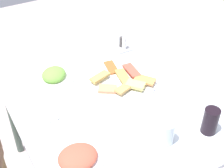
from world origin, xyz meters
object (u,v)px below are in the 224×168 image
(fork, at_px, (46,110))
(spoon, at_px, (39,112))
(drinking_glass, at_px, (166,132))
(paper_napkin, at_px, (43,112))
(condiment_caddy, at_px, (123,46))
(soda_can, at_px, (210,121))
(pide_platter, at_px, (122,81))
(salad_plate_greens, at_px, (54,76))
(dining_table, at_px, (105,105))
(salad_plate_rice, at_px, (78,158))

(fork, height_order, spoon, same)
(drinking_glass, distance_m, spoon, 0.58)
(paper_napkin, height_order, condiment_caddy, condiment_caddy)
(soda_can, xyz_separation_m, drinking_glass, (0.04, 0.20, -0.01))
(fork, distance_m, spoon, 0.04)
(paper_napkin, xyz_separation_m, condiment_caddy, (0.28, -0.61, 0.02))
(soda_can, xyz_separation_m, condiment_caddy, (0.75, -0.03, -0.04))
(condiment_caddy, bearing_deg, pide_platter, 148.23)
(salad_plate_greens, relative_size, condiment_caddy, 2.31)
(dining_table, height_order, salad_plate_rice, salad_plate_rice)
(spoon, bearing_deg, dining_table, -106.55)
(spoon, bearing_deg, condiment_caddy, -78.40)
(dining_table, distance_m, spoon, 0.34)
(dining_table, xyz_separation_m, fork, (0.02, 0.30, 0.08))
(spoon, bearing_deg, salad_plate_rice, 173.66)
(salad_plate_greens, relative_size, fork, 1.23)
(salad_plate_rice, distance_m, soda_can, 0.57)
(salad_plate_greens, relative_size, paper_napkin, 1.76)
(drinking_glass, xyz_separation_m, spoon, (0.42, 0.40, -0.05))
(salad_plate_rice, relative_size, paper_napkin, 1.67)
(spoon, bearing_deg, soda_can, -141.33)
(fork, relative_size, condiment_caddy, 1.89)
(salad_plate_greens, distance_m, fork, 0.25)
(salad_plate_rice, bearing_deg, soda_can, -103.49)
(salad_plate_greens, bearing_deg, spoon, 143.13)
(salad_plate_greens, relative_size, spoon, 1.21)
(condiment_caddy, bearing_deg, soda_can, 177.60)
(soda_can, bearing_deg, salad_plate_rice, 76.51)
(salad_plate_greens, bearing_deg, pide_platter, -125.50)
(pide_platter, relative_size, salad_plate_rice, 1.77)
(paper_napkin, xyz_separation_m, spoon, (0.00, 0.02, 0.00))
(salad_plate_rice, height_order, spoon, salad_plate_rice)
(soda_can, bearing_deg, dining_table, 30.14)
(salad_plate_greens, bearing_deg, salad_plate_rice, 167.61)
(fork, relative_size, spoon, 0.98)
(soda_can, bearing_deg, drinking_glass, 77.15)
(pide_platter, relative_size, salad_plate_greens, 1.69)
(salad_plate_rice, height_order, paper_napkin, salad_plate_rice)
(drinking_glass, xyz_separation_m, fork, (0.42, 0.36, -0.05))
(salad_plate_greens, relative_size, salad_plate_rice, 1.05)
(dining_table, relative_size, fork, 6.97)
(salad_plate_greens, height_order, fork, salad_plate_greens)
(soda_can, bearing_deg, pide_platter, 16.56)
(soda_can, xyz_separation_m, fork, (0.47, 0.56, -0.06))
(paper_napkin, height_order, spoon, spoon)
(condiment_caddy, bearing_deg, spoon, 114.50)
(soda_can, xyz_separation_m, spoon, (0.47, 0.59, -0.06))
(salad_plate_greens, distance_m, condiment_caddy, 0.47)
(spoon, bearing_deg, pide_platter, -102.25)
(salad_plate_greens, distance_m, spoon, 0.27)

